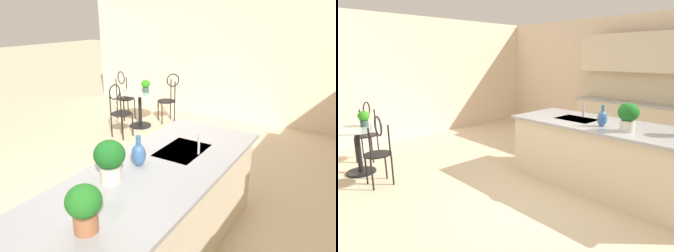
% 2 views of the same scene
% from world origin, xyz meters
% --- Properties ---
extents(ground_plane, '(40.00, 40.00, 0.00)m').
position_xyz_m(ground_plane, '(0.00, 0.00, 0.00)').
color(ground_plane, beige).
extents(wall_left_window, '(0.12, 7.80, 2.70)m').
position_xyz_m(wall_left_window, '(-4.26, 0.00, 1.35)').
color(wall_left_window, beige).
rests_on(wall_left_window, ground).
extents(kitchen_island, '(2.80, 1.06, 0.92)m').
position_xyz_m(kitchen_island, '(0.30, 0.85, 0.46)').
color(kitchen_island, beige).
rests_on(kitchen_island, ground).
extents(bistro_table, '(0.80, 0.80, 0.74)m').
position_xyz_m(bistro_table, '(-2.68, -1.49, 0.45)').
color(bistro_table, black).
rests_on(bistro_table, ground).
extents(chair_near_window, '(0.49, 0.40, 1.04)m').
position_xyz_m(chair_near_window, '(-1.97, -1.44, 0.57)').
color(chair_near_window, black).
rests_on(chair_near_window, ground).
extents(chair_by_island, '(0.54, 0.54, 1.04)m').
position_xyz_m(chair_by_island, '(-3.27, -1.16, 0.57)').
color(chair_by_island, black).
rests_on(chair_by_island, ground).
extents(chair_toward_desk, '(0.48, 0.52, 1.04)m').
position_xyz_m(chair_toward_desk, '(-2.95, -2.12, 0.57)').
color(chair_toward_desk, black).
rests_on(chair_toward_desk, ground).
extents(sink_faucet, '(0.02, 0.02, 0.22)m').
position_xyz_m(sink_faucet, '(-0.25, 1.03, 1.03)').
color(sink_faucet, '#B2B5BA').
rests_on(sink_faucet, kitchen_island).
extents(potted_plant_on_table, '(0.18, 0.18, 0.25)m').
position_xyz_m(potted_plant_on_table, '(-2.71, -1.35, 0.88)').
color(potted_plant_on_table, '#385147').
rests_on(potted_plant_on_table, bistro_table).
extents(potted_plant_counter_near, '(0.25, 0.25, 0.36)m').
position_xyz_m(potted_plant_counter_near, '(0.60, 0.66, 1.12)').
color(potted_plant_counter_near, beige).
rests_on(potted_plant_counter_near, kitchen_island).
extents(potted_plant_counter_far, '(0.23, 0.23, 0.32)m').
position_xyz_m(potted_plant_counter_far, '(1.15, 0.94, 1.10)').
color(potted_plant_counter_far, '#9E603D').
rests_on(potted_plant_counter_far, kitchen_island).
extents(vase_on_counter, '(0.13, 0.13, 0.29)m').
position_xyz_m(vase_on_counter, '(0.25, 0.68, 1.03)').
color(vase_on_counter, '#386099').
rests_on(vase_on_counter, kitchen_island).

